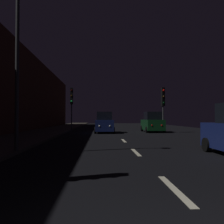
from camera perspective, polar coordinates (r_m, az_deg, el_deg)
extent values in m
cube|color=black|center=(26.60, 0.54, -4.70)|extent=(26.72, 84.00, 0.02)
cube|color=#38332B|center=(27.13, -14.78, -4.41)|extent=(4.40, 84.00, 0.15)
cube|color=#472319|center=(24.60, -22.38, 5.62)|extent=(0.80, 63.00, 8.96)
cube|color=beige|center=(5.46, 14.64, -17.36)|extent=(0.16, 2.20, 0.01)
cube|color=beige|center=(10.68, 5.70, -9.51)|extent=(0.16, 2.20, 0.01)
cube|color=beige|center=(15.98, 2.82, -6.82)|extent=(0.16, 2.20, 0.01)
cube|color=beige|center=(27.52, 0.42, -4.56)|extent=(0.16, 2.20, 0.01)
cylinder|color=#38383A|center=(25.04, 12.03, -1.73)|extent=(0.12, 0.12, 2.73)
cube|color=black|center=(25.14, 12.01, 3.55)|extent=(0.36, 0.39, 1.90)
sphere|color=red|center=(25.04, 12.17, 5.03)|extent=(0.22, 0.22, 0.22)
sphere|color=black|center=(24.97, 12.18, 3.59)|extent=(0.22, 0.22, 0.22)
sphere|color=black|center=(24.93, 12.19, 2.14)|extent=(0.22, 0.22, 0.22)
cylinder|color=#38383A|center=(28.07, -9.58, -1.33)|extent=(0.12, 0.12, 3.10)
cube|color=black|center=(28.19, -9.56, 3.76)|extent=(0.33, 0.36, 1.90)
sphere|color=black|center=(28.07, -9.58, 5.08)|extent=(0.22, 0.22, 0.22)
sphere|color=black|center=(28.01, -9.58, 3.79)|extent=(0.22, 0.22, 0.22)
sphere|color=#19D84C|center=(27.96, -9.59, 2.50)|extent=(0.22, 0.22, 0.22)
cylinder|color=#2D2D30|center=(10.98, -21.63, 9.10)|extent=(0.16, 0.16, 6.99)
cube|color=#141E51|center=(24.50, -1.85, -3.18)|extent=(1.77, 4.13, 1.08)
cube|color=black|center=(24.64, -1.86, -0.94)|extent=(1.51, 2.07, 0.83)
cylinder|color=black|center=(23.11, 0.37, -4.39)|extent=(0.22, 0.63, 0.63)
cylinder|color=black|center=(23.07, -3.96, -4.39)|extent=(0.22, 0.63, 0.63)
cylinder|color=black|center=(25.99, 0.01, -4.06)|extent=(0.22, 0.63, 0.63)
cylinder|color=black|center=(25.96, -3.83, -4.06)|extent=(0.22, 0.63, 0.63)
sphere|color=white|center=(22.49, -0.52, -3.33)|extent=(0.18, 0.18, 0.18)
sphere|color=white|center=(22.47, -3.01, -3.33)|extent=(0.18, 0.18, 0.18)
sphere|color=red|center=(26.54, -0.88, -3.04)|extent=(0.18, 0.18, 0.18)
sphere|color=red|center=(26.52, -2.98, -3.04)|extent=(0.18, 0.18, 0.18)
cube|color=#0F3819|center=(26.26, 9.54, -3.01)|extent=(1.80, 4.20, 1.10)
cube|color=black|center=(26.10, 9.61, -0.89)|extent=(1.53, 2.10, 0.84)
cylinder|color=black|center=(27.55, 7.09, -3.89)|extent=(0.22, 0.64, 0.64)
cylinder|color=black|center=(27.90, 10.67, -3.85)|extent=(0.22, 0.64, 0.64)
cylinder|color=black|center=(24.66, 8.28, -4.18)|extent=(0.22, 0.64, 0.64)
cylinder|color=black|center=(25.06, 12.25, -4.12)|extent=(0.22, 0.64, 0.64)
sphere|color=slate|center=(28.18, 7.66, -2.91)|extent=(0.18, 0.18, 0.18)
sphere|color=slate|center=(28.37, 9.63, -2.89)|extent=(0.18, 0.18, 0.18)
sphere|color=red|center=(24.14, 9.44, -3.15)|extent=(0.18, 0.18, 0.18)
sphere|color=red|center=(24.37, 11.72, -3.13)|extent=(0.18, 0.18, 0.18)
cylinder|color=black|center=(11.61, 21.57, -7.24)|extent=(0.22, 0.63, 0.63)
sphere|color=slate|center=(12.26, 22.05, -4.84)|extent=(0.18, 0.18, 0.18)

